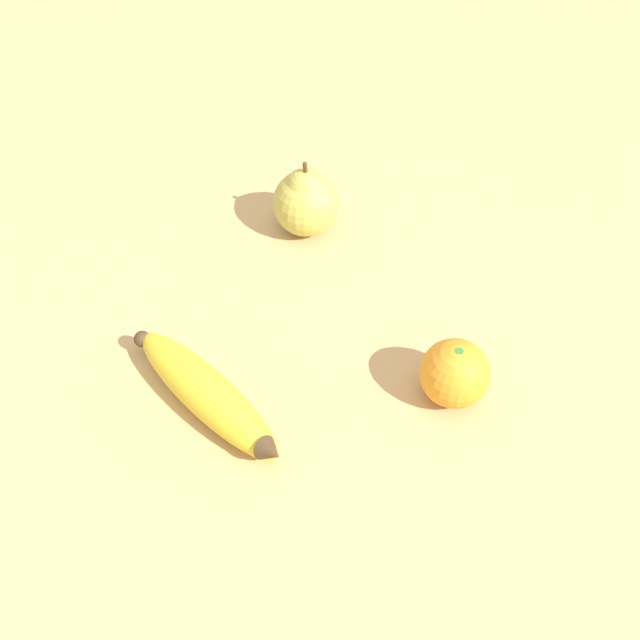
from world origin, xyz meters
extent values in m
plane|color=tan|center=(0.00, 0.00, 0.00)|extent=(3.00, 3.00, 0.00)
ellipsoid|color=yellow|center=(-0.11, 0.00, 0.02)|extent=(0.20, 0.05, 0.04)
cone|color=#47331E|center=(-0.02, 0.00, 0.03)|extent=(0.03, 0.02, 0.03)
sphere|color=#47331E|center=(-0.21, -0.01, 0.02)|extent=(0.02, 0.02, 0.02)
sphere|color=orange|center=(0.04, 0.19, 0.03)|extent=(0.07, 0.07, 0.07)
cylinder|color=#337A33|center=(0.04, 0.19, 0.07)|extent=(0.01, 0.01, 0.00)
sphere|color=#B7AD47|center=(-0.24, 0.25, 0.04)|extent=(0.08, 0.08, 0.08)
sphere|color=#B7AD47|center=(-0.24, 0.25, 0.06)|extent=(0.05, 0.05, 0.05)
cylinder|color=#4C3319|center=(-0.24, 0.25, 0.09)|extent=(0.01, 0.01, 0.02)
camera|label=1|loc=(0.28, -0.21, 0.61)|focal=42.00mm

